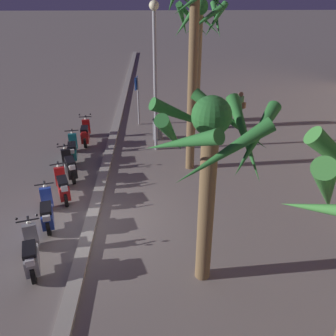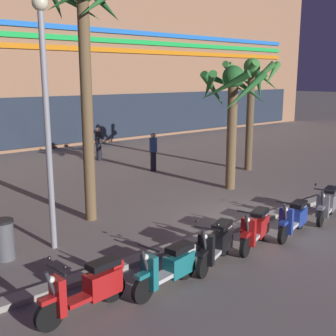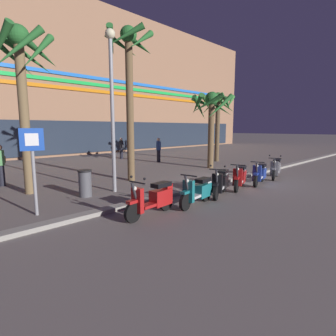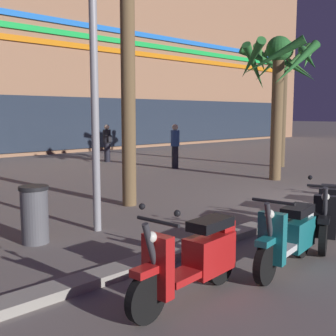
% 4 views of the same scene
% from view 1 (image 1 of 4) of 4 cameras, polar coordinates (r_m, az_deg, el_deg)
% --- Properties ---
extents(ground_plane, '(200.00, 200.00, 0.00)m').
position_cam_1_polar(ground_plane, '(10.97, -12.35, -8.63)').
color(ground_plane, slate).
extents(curb_strip, '(60.00, 0.36, 0.12)m').
position_cam_1_polar(curb_strip, '(10.94, -12.27, -8.38)').
color(curb_strip, gray).
rests_on(curb_strip, ground).
extents(scooter_red_lead_nearest, '(1.85, 0.57, 1.17)m').
position_cam_1_polar(scooter_red_lead_nearest, '(16.24, -13.13, 5.44)').
color(scooter_red_lead_nearest, black).
rests_on(scooter_red_lead_nearest, ground).
extents(scooter_teal_last_in_row, '(1.79, 0.63, 1.04)m').
position_cam_1_polar(scooter_teal_last_in_row, '(14.80, -15.07, 2.91)').
color(scooter_teal_last_in_row, black).
rests_on(scooter_teal_last_in_row, ground).
extents(scooter_black_mid_rear, '(1.71, 0.88, 1.17)m').
position_cam_1_polar(scooter_black_mid_rear, '(13.40, -15.55, 0.31)').
color(scooter_black_mid_rear, black).
rests_on(scooter_black_mid_rear, ground).
extents(scooter_red_second_in_line, '(1.66, 0.82, 1.04)m').
position_cam_1_polar(scooter_red_second_in_line, '(12.14, -16.59, -2.82)').
color(scooter_red_second_in_line, black).
rests_on(scooter_red_second_in_line, ground).
extents(scooter_blue_mid_front, '(1.81, 0.76, 1.04)m').
position_cam_1_polar(scooter_blue_mid_front, '(11.02, -18.86, -6.63)').
color(scooter_blue_mid_front, black).
rests_on(scooter_blue_mid_front, ground).
extents(scooter_grey_gap_after_mid, '(1.77, 0.80, 1.17)m').
position_cam_1_polar(scooter_grey_gap_after_mid, '(9.57, -21.10, -12.65)').
color(scooter_grey_gap_after_mid, black).
rests_on(scooter_grey_gap_after_mid, ground).
extents(crossing_sign, '(0.59, 0.18, 2.40)m').
position_cam_1_polar(crossing_sign, '(17.85, -4.90, 11.57)').
color(crossing_sign, '#939399').
rests_on(crossing_sign, ground).
extents(palm_tree_by_mall_entrance, '(2.40, 2.45, 5.90)m').
position_cam_1_polar(palm_tree_by_mall_entrance, '(16.65, 5.04, 20.76)').
color(palm_tree_by_mall_entrance, olive).
rests_on(palm_tree_by_mall_entrance, ground).
extents(palm_tree_mid_walkway, '(2.13, 2.32, 6.72)m').
position_cam_1_polar(palm_tree_mid_walkway, '(12.41, 4.18, 20.99)').
color(palm_tree_mid_walkway, brown).
rests_on(palm_tree_mid_walkway, ground).
extents(palm_tree_far_corner, '(2.80, 2.85, 4.49)m').
position_cam_1_polar(palm_tree_far_corner, '(7.20, 6.94, 2.93)').
color(palm_tree_far_corner, brown).
rests_on(palm_tree_far_corner, ground).
extents(pedestrian_window_shopping, '(0.42, 0.43, 1.73)m').
position_cam_1_polar(pedestrian_window_shopping, '(18.14, 11.49, 9.46)').
color(pedestrian_window_shopping, black).
rests_on(pedestrian_window_shopping, ground).
extents(litter_bin, '(0.48, 0.48, 0.95)m').
position_cam_1_polar(litter_bin, '(16.28, -1.68, 6.29)').
color(litter_bin, '#56565B').
rests_on(litter_bin, ground).
extents(street_lamp, '(0.36, 0.36, 5.86)m').
position_cam_1_polar(street_lamp, '(14.28, -2.13, 16.46)').
color(street_lamp, '#939399').
rests_on(street_lamp, ground).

